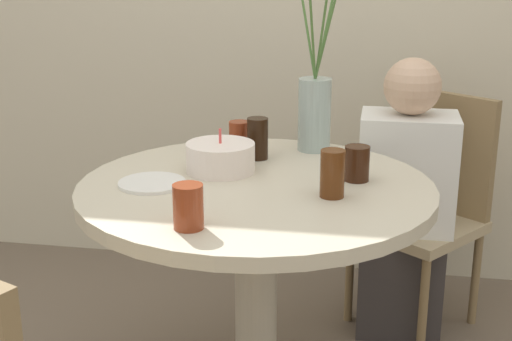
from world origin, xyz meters
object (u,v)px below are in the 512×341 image
object	(u,v)px
drink_glass_2	(258,139)
drink_glass_4	(239,137)
drink_glass_0	(188,207)
flower_vase	(317,80)
side_plate	(152,183)
drink_glass_3	(357,163)
birthday_cake	(220,157)
person_guest	(404,209)
drink_glass_1	(332,174)
chair_far_back	(430,199)

from	to	relation	value
drink_glass_2	drink_glass_4	world-z (taller)	drink_glass_2
drink_glass_0	drink_glass_4	world-z (taller)	drink_glass_0
flower_vase	side_plate	size ratio (longest dim) A/B	4.04
drink_glass_3	side_plate	bearing A→B (deg)	-165.81
flower_vase	drink_glass_2	xyz separation A→B (m)	(-0.17, -0.13, -0.17)
birthday_cake	flower_vase	xyz separation A→B (m)	(0.26, 0.29, 0.19)
side_plate	drink_glass_0	world-z (taller)	drink_glass_0
birthday_cake	drink_glass_3	size ratio (longest dim) A/B	2.03
side_plate	drink_glass_3	world-z (taller)	drink_glass_3
drink_glass_4	person_guest	bearing A→B (deg)	24.54
drink_glass_1	side_plate	bearing A→B (deg)	178.71
chair_far_back	side_plate	xyz separation A→B (m)	(-0.84, -0.77, 0.27)
chair_far_back	person_guest	xyz separation A→B (m)	(-0.10, -0.13, -0.00)
drink_glass_0	drink_glass_1	world-z (taller)	drink_glass_1
chair_far_back	drink_glass_1	xyz separation A→B (m)	(-0.32, -0.78, 0.33)
drink_glass_2	person_guest	xyz separation A→B (m)	(0.49, 0.33, -0.33)
drink_glass_2	drink_glass_3	size ratio (longest dim) A/B	1.30
flower_vase	person_guest	xyz separation A→B (m)	(0.31, 0.19, -0.50)
flower_vase	side_plate	bearing A→B (deg)	-133.32
flower_vase	drink_glass_3	bearing A→B (deg)	-63.69
chair_far_back	drink_glass_2	world-z (taller)	drink_glass_2
drink_glass_0	drink_glass_4	xyz separation A→B (m)	(-0.02, 0.69, -0.00)
drink_glass_3	drink_glass_4	size ratio (longest dim) A/B	0.99
birthday_cake	drink_glass_4	size ratio (longest dim) A/B	2.02
chair_far_back	drink_glass_1	distance (m)	0.91
flower_vase	birthday_cake	bearing A→B (deg)	-131.69
chair_far_back	drink_glass_4	size ratio (longest dim) A/B	8.51
chair_far_back	side_plate	distance (m)	1.17
birthday_cake	flower_vase	bearing A→B (deg)	48.31
side_plate	drink_glass_3	size ratio (longest dim) A/B	1.88
drink_glass_3	chair_far_back	bearing A→B (deg)	67.35
flower_vase	side_plate	distance (m)	0.66
birthday_cake	person_guest	size ratio (longest dim) A/B	0.20
side_plate	drink_glass_4	size ratio (longest dim) A/B	1.87
side_plate	drink_glass_1	xyz separation A→B (m)	(0.52, -0.01, 0.06)
drink_glass_0	person_guest	world-z (taller)	person_guest
flower_vase	drink_glass_0	distance (m)	0.81
chair_far_back	flower_vase	xyz separation A→B (m)	(-0.41, -0.32, 0.50)
chair_far_back	drink_glass_3	xyz separation A→B (m)	(-0.26, -0.63, 0.31)
drink_glass_0	drink_glass_1	distance (m)	0.44
chair_far_back	drink_glass_1	bearing A→B (deg)	-74.81
birthday_cake	drink_glass_3	distance (m)	0.41
drink_glass_0	drink_glass_3	world-z (taller)	drink_glass_0
drink_glass_2	person_guest	size ratio (longest dim) A/B	0.13
birthday_cake	drink_glass_1	bearing A→B (deg)	-26.04
birthday_cake	drink_glass_0	xyz separation A→B (m)	(0.03, -0.46, 0.01)
flower_vase	side_plate	world-z (taller)	flower_vase
person_guest	flower_vase	bearing A→B (deg)	-148.33
birthday_cake	person_guest	world-z (taller)	person_guest
flower_vase	drink_glass_2	world-z (taller)	flower_vase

